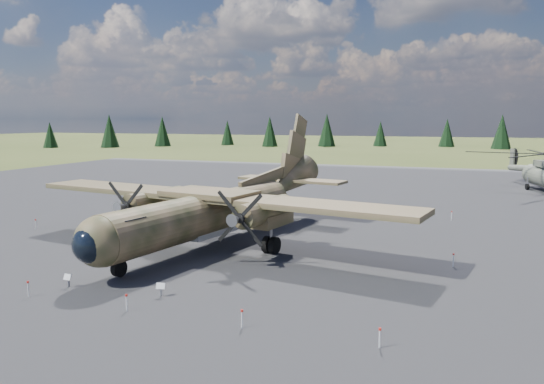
% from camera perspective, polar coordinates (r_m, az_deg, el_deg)
% --- Properties ---
extents(ground, '(500.00, 500.00, 0.00)m').
position_cam_1_polar(ground, '(39.02, -6.23, -5.72)').
color(ground, '#545C29').
rests_on(ground, ground).
extents(apron, '(120.00, 120.00, 0.04)m').
position_cam_1_polar(apron, '(47.98, -0.94, -3.10)').
color(apron, '#535357').
rests_on(apron, ground).
extents(transport_plane, '(30.92, 27.83, 10.18)m').
position_cam_1_polar(transport_plane, '(38.97, -5.77, -1.34)').
color(transport_plane, '#3B3E21').
rests_on(transport_plane, ground).
extents(helicopter_near, '(23.47, 24.54, 4.90)m').
position_cam_1_polar(helicopter_near, '(75.44, 27.17, 2.70)').
color(helicopter_near, '#69695C').
rests_on(helicopter_near, ground).
extents(info_placard_left, '(0.49, 0.24, 0.75)m').
position_cam_1_polar(info_placard_left, '(31.35, -21.11, -8.67)').
color(info_placard_left, gray).
rests_on(info_placard_left, ground).
extents(info_placard_right, '(0.50, 0.29, 0.73)m').
position_cam_1_polar(info_placard_right, '(28.42, -11.87, -10.02)').
color(info_placard_right, gray).
rests_on(info_placard_right, ground).
extents(barrier_fence, '(33.12, 29.62, 0.85)m').
position_cam_1_polar(barrier_fence, '(39.04, -6.90, -4.96)').
color(barrier_fence, silver).
rests_on(barrier_fence, ground).
extents(treeline, '(306.25, 299.07, 10.93)m').
position_cam_1_polar(treeline, '(44.67, 0.90, 2.29)').
color(treeline, black).
rests_on(treeline, ground).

